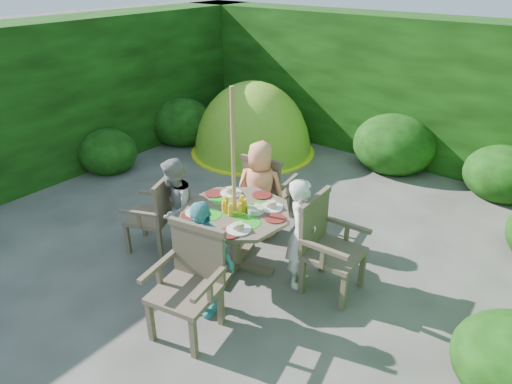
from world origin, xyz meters
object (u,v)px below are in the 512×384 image
Objects in this scene: garden_chair_left at (155,213)px; child_back at (260,190)px; garden_chair_front at (190,281)px; child_right at (301,234)px; parasol_pole at (234,185)px; dome_tent at (252,152)px; garden_chair_right at (327,244)px; patio_table at (235,220)px; child_front at (202,258)px; child_left at (175,209)px; garden_chair_back at (267,189)px.

garden_chair_left is 1.36m from child_back.
garden_chair_front is 0.81× the size of child_back.
child_right is 0.99× the size of child_back.
parasol_pole reaches higher than dome_tent.
garden_chair_right is 0.81× the size of child_back.
child_back is at bearing 95.01° from garden_chair_front.
patio_table is 0.80m from child_front.
dome_tent is (-1.92, 2.28, -0.66)m from child_back.
garden_chair_front is (-0.73, -1.36, -0.00)m from garden_chair_right.
child_left is (-1.81, -0.54, 0.07)m from garden_chair_right.
dome_tent is at bearing 115.02° from child_front.
child_left is at bearing 144.24° from child_front.
garden_chair_right is 0.83× the size of child_front.
parasol_pole reaches higher than child_back.
child_back reaches higher than garden_chair_left.
garden_chair_front is 0.82× the size of child_right.
child_right reaches higher than garden_chair_left.
garden_chair_left is 0.74× the size of child_front.
dome_tent is at bearing -56.89° from garden_chair_back.
garden_chair_left is 1.53m from garden_chair_back.
child_right is (-0.27, -0.10, 0.08)m from garden_chair_right.
child_front is at bearing -74.06° from parasol_pole.
dome_tent is (-2.36, 3.81, -0.64)m from child_front.
patio_table is 1.62× the size of garden_chair_back.
patio_table is 0.60× the size of dome_tent.
garden_chair_right is 1.00× the size of garden_chair_front.
patio_table is 0.80m from child_right.
child_back is 1.02× the size of child_front.
garden_chair_back is 0.95× the size of garden_chair_front.
garden_chair_front is 4.80m from dome_tent.
garden_chair_back is (-0.31, 1.05, -0.56)m from parasol_pole.
garden_chair_left is 0.73× the size of child_right.
child_right reaches higher than garden_chair_right.
parasol_pole is at bearing 81.95° from child_back.
patio_table is 3.78m from dome_tent.
garden_chair_front is (1.36, -0.75, 0.06)m from garden_chair_left.
patio_table is 1.11m from garden_chair_left.
garden_chair_front is (0.30, -1.04, -0.08)m from patio_table.
dome_tent is at bearing 24.94° from child_right.
child_left is at bearing 103.85° from garden_chair_right.
garden_chair_back is 0.31m from child_back.
parasol_pole reaches higher than garden_chair_front.
garden_chair_left is 0.94× the size of garden_chair_back.
garden_chair_left is at bearing 84.74° from child_right.
child_right is at bearing 54.24° from child_front.
patio_table is 0.80m from child_back.
parasol_pole is 1.71× the size of child_front.
parasol_pole is 1.24m from garden_chair_left.
child_right is 1.13m from child_back.
child_front reaches higher than child_left.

